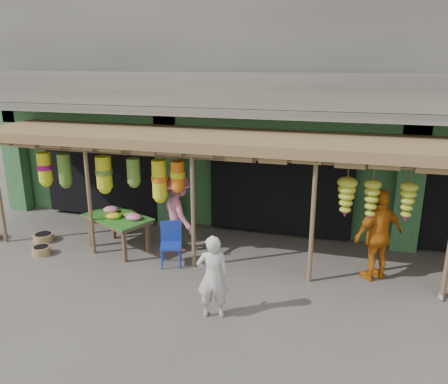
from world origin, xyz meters
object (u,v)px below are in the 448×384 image
(person_front, at_px, (213,277))
(blue_chair, at_px, (171,241))
(person_shopper, at_px, (179,213))
(person_vendor, at_px, (379,235))
(flower_table, at_px, (119,219))

(person_front, bearing_deg, blue_chair, -62.86)
(blue_chair, bearing_deg, person_shopper, 77.60)
(person_front, height_order, person_vendor, person_vendor)
(flower_table, bearing_deg, person_shopper, 39.28)
(person_shopper, bearing_deg, person_vendor, -138.41)
(blue_chair, distance_m, person_shopper, 0.85)
(flower_table, height_order, person_shopper, person_shopper)
(blue_chair, height_order, person_vendor, person_vendor)
(flower_table, distance_m, person_shopper, 1.43)
(person_front, xyz_separation_m, person_shopper, (-1.62, 2.50, 0.16))
(blue_chair, relative_size, person_front, 0.63)
(flower_table, relative_size, person_vendor, 0.97)
(person_front, xyz_separation_m, person_vendor, (2.81, 2.27, 0.20))
(person_vendor, height_order, person_shopper, person_vendor)
(blue_chair, distance_m, person_vendor, 4.38)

